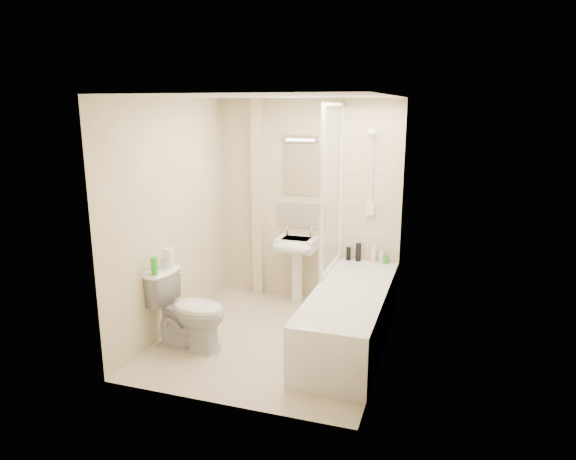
% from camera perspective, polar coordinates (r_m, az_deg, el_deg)
% --- Properties ---
extents(floor, '(2.50, 2.50, 0.00)m').
position_cam_1_polar(floor, '(5.36, -1.61, -11.93)').
color(floor, beige).
rests_on(floor, ground).
extents(wall_back, '(2.20, 0.02, 2.40)m').
position_cam_1_polar(wall_back, '(6.13, 2.25, 3.16)').
color(wall_back, beige).
rests_on(wall_back, ground).
extents(wall_left, '(0.02, 2.50, 2.40)m').
position_cam_1_polar(wall_left, '(5.43, -12.71, 1.46)').
color(wall_left, beige).
rests_on(wall_left, ground).
extents(wall_right, '(0.02, 2.50, 2.40)m').
position_cam_1_polar(wall_right, '(4.72, 10.98, -0.28)').
color(wall_right, beige).
rests_on(wall_right, ground).
extents(ceiling, '(2.20, 2.50, 0.02)m').
position_cam_1_polar(ceiling, '(4.84, -1.81, 14.65)').
color(ceiling, white).
rests_on(ceiling, wall_back).
extents(tile_back, '(0.70, 0.01, 1.75)m').
position_cam_1_polar(tile_back, '(5.92, 9.26, 4.84)').
color(tile_back, beige).
rests_on(tile_back, wall_back).
extents(tile_right, '(0.01, 2.10, 1.75)m').
position_cam_1_polar(tile_right, '(4.85, 11.23, 2.81)').
color(tile_right, beige).
rests_on(tile_right, wall_right).
extents(pipe_boxing, '(0.12, 0.12, 2.40)m').
position_cam_1_polar(pipe_boxing, '(6.27, -3.37, 3.39)').
color(pipe_boxing, beige).
rests_on(pipe_boxing, ground).
extents(splashback, '(0.60, 0.02, 0.30)m').
position_cam_1_polar(splashback, '(6.18, 1.47, 1.64)').
color(splashback, beige).
rests_on(splashback, wall_back).
extents(mirror, '(0.46, 0.01, 0.60)m').
position_cam_1_polar(mirror, '(6.08, 1.50, 6.71)').
color(mirror, white).
rests_on(mirror, wall_back).
extents(strip_light, '(0.42, 0.07, 0.07)m').
position_cam_1_polar(strip_light, '(6.03, 1.45, 10.18)').
color(strip_light, silver).
rests_on(strip_light, wall_back).
extents(bathtub, '(0.70, 2.10, 0.55)m').
position_cam_1_polar(bathtub, '(5.22, 6.92, -9.28)').
color(bathtub, white).
rests_on(bathtub, ground).
extents(shower_screen, '(0.04, 0.92, 1.80)m').
position_cam_1_polar(shower_screen, '(5.56, 4.97, 4.65)').
color(shower_screen, white).
rests_on(shower_screen, bathtub).
extents(shower_fixture, '(0.10, 0.16, 0.99)m').
position_cam_1_polar(shower_fixture, '(5.86, 9.22, 5.94)').
color(shower_fixture, white).
rests_on(shower_fixture, wall_back).
extents(pedestal_sink, '(0.47, 0.45, 0.90)m').
position_cam_1_polar(pedestal_sink, '(6.06, 0.83, -2.45)').
color(pedestal_sink, white).
rests_on(pedestal_sink, ground).
extents(bottle_black_a, '(0.06, 0.06, 0.16)m').
position_cam_1_polar(bottle_black_a, '(6.06, 6.73, -2.61)').
color(bottle_black_a, black).
rests_on(bottle_black_a, bathtub).
extents(bottle_black_b, '(0.06, 0.06, 0.21)m').
position_cam_1_polar(bottle_black_b, '(6.03, 7.82, -2.45)').
color(bottle_black_b, black).
rests_on(bottle_black_b, bathtub).
extents(bottle_cream, '(0.06, 0.06, 0.19)m').
position_cam_1_polar(bottle_cream, '(6.00, 9.48, -2.66)').
color(bottle_cream, '#F7DCBE').
rests_on(bottle_cream, bathtub).
extents(bottle_white_b, '(0.06, 0.06, 0.14)m').
position_cam_1_polar(bottle_white_b, '(6.00, 10.35, -2.98)').
color(bottle_white_b, silver).
rests_on(bottle_white_b, bathtub).
extents(bottle_green, '(0.07, 0.07, 0.10)m').
position_cam_1_polar(bottle_green, '(6.00, 10.82, -3.20)').
color(bottle_green, green).
rests_on(bottle_green, bathtub).
extents(toilet, '(0.54, 0.82, 0.77)m').
position_cam_1_polar(toilet, '(5.13, -10.94, -8.70)').
color(toilet, white).
rests_on(toilet, ground).
extents(toilet_roll_lower, '(0.12, 0.12, 0.11)m').
position_cam_1_polar(toilet_roll_lower, '(5.18, -13.31, -3.45)').
color(toilet_roll_lower, white).
rests_on(toilet_roll_lower, toilet).
extents(toilet_roll_upper, '(0.10, 0.10, 0.10)m').
position_cam_1_polar(toilet_roll_upper, '(5.11, -13.20, -2.50)').
color(toilet_roll_upper, white).
rests_on(toilet_roll_upper, toilet_roll_lower).
extents(green_bottle, '(0.06, 0.06, 0.16)m').
position_cam_1_polar(green_bottle, '(5.00, -14.64, -3.84)').
color(green_bottle, green).
rests_on(green_bottle, toilet).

